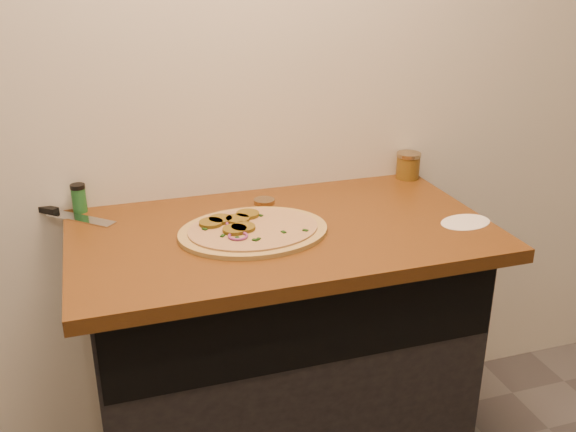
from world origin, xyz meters
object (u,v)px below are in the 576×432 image
object	(u,v)px
chefs_knife	(59,213)
salsa_jar	(408,165)
spice_shaker	(79,198)
pizza	(251,230)

from	to	relation	value
chefs_knife	salsa_jar	size ratio (longest dim) A/B	2.96
salsa_jar	spice_shaker	bearing A→B (deg)	179.15
pizza	chefs_knife	world-z (taller)	pizza
chefs_knife	salsa_jar	distance (m)	1.16
salsa_jar	spice_shaker	distance (m)	1.10
chefs_knife	spice_shaker	xyz separation A→B (m)	(0.06, 0.01, 0.04)
pizza	salsa_jar	bearing A→B (deg)	25.01
spice_shaker	chefs_knife	bearing A→B (deg)	-172.36
pizza	spice_shaker	world-z (taller)	spice_shaker
chefs_knife	salsa_jar	xyz separation A→B (m)	(1.16, -0.01, 0.04)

